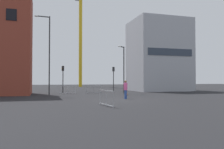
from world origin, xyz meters
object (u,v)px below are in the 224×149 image
(streetlamp_tall, at_px, (48,50))
(pedestrian_walking, at_px, (126,88))
(construction_crane, at_px, (81,23))
(traffic_light_verge, at_px, (114,75))
(streetlamp_short, at_px, (123,66))
(traffic_cone_on_verge, at_px, (126,93))
(traffic_light_corner, at_px, (63,75))

(streetlamp_tall, distance_m, pedestrian_walking, 11.06)
(pedestrian_walking, bearing_deg, construction_crane, 86.61)
(construction_crane, distance_m, traffic_light_verge, 31.95)
(streetlamp_tall, xyz_separation_m, pedestrian_walking, (6.88, -7.52, -4.29))
(streetlamp_short, xyz_separation_m, traffic_cone_on_verge, (-0.87, -3.46, -3.52))
(streetlamp_tall, bearing_deg, construction_crane, 75.10)
(construction_crane, bearing_deg, traffic_light_corner, -103.57)
(streetlamp_short, bearing_deg, traffic_light_corner, 152.84)
(traffic_light_corner, bearing_deg, streetlamp_tall, -111.93)
(traffic_light_verge, distance_m, pedestrian_walking, 15.13)
(traffic_light_corner, bearing_deg, traffic_light_verge, 12.23)
(construction_crane, bearing_deg, traffic_light_verge, -88.46)
(streetlamp_tall, relative_size, streetlamp_short, 1.47)
(construction_crane, relative_size, pedestrian_walking, 15.51)
(streetlamp_tall, bearing_deg, traffic_light_corner, 68.07)
(construction_crane, relative_size, traffic_cone_on_verge, 55.42)
(construction_crane, relative_size, traffic_light_verge, 6.97)
(construction_crane, height_order, streetlamp_tall, construction_crane)
(traffic_light_verge, xyz_separation_m, traffic_cone_on_verge, (-1.22, -9.11, -2.38))
(construction_crane, relative_size, streetlamp_short, 4.27)
(streetlamp_tall, xyz_separation_m, streetlamp_short, (9.83, 1.50, -1.55))
(traffic_cone_on_verge, bearing_deg, traffic_light_corner, 132.57)
(traffic_light_verge, bearing_deg, pedestrian_walking, -102.69)
(streetlamp_tall, xyz_separation_m, traffic_cone_on_verge, (8.96, -1.96, -5.08))
(traffic_light_corner, bearing_deg, pedestrian_walking, -70.05)
(construction_crane, distance_m, pedestrian_walking, 46.07)
(construction_crane, distance_m, streetlamp_tall, 38.63)
(construction_crane, relative_size, traffic_light_corner, 7.13)
(traffic_cone_on_verge, bearing_deg, streetlamp_tall, 167.67)
(construction_crane, height_order, pedestrian_walking, construction_crane)
(traffic_light_corner, bearing_deg, construction_crane, 76.43)
(traffic_light_verge, height_order, traffic_cone_on_verge, traffic_light_verge)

